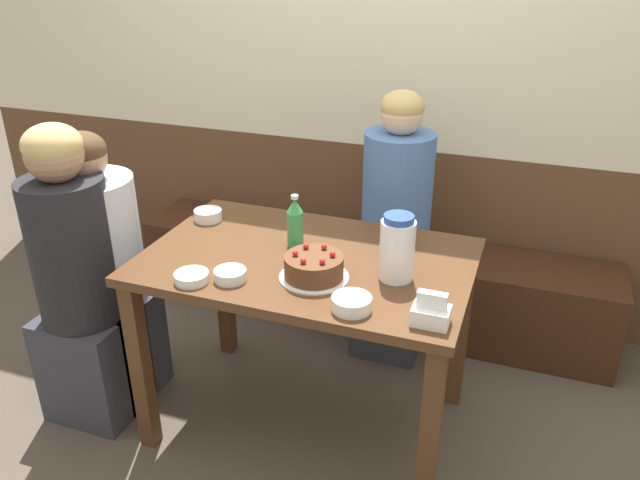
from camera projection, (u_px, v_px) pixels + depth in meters
name	position (u px, v px, depth m)	size (l,w,h in m)	color
ground_plane	(309.00, 419.00, 2.54)	(12.00, 12.00, 0.00)	#4C4238
back_wall	(388.00, 63.00, 2.89)	(4.80, 0.04, 2.50)	brown
bench_seat	(367.00, 280.00, 3.15)	(2.36, 0.38, 0.42)	#381E11
dining_table	(307.00, 284.00, 2.27)	(1.16, 0.75, 0.74)	#4C2D19
birthday_cake	(314.00, 267.00, 2.07)	(0.23, 0.23, 0.10)	white
water_pitcher	(397.00, 248.00, 2.04)	(0.12, 0.12, 0.23)	white
soju_bottle	(295.00, 222.00, 2.26)	(0.06, 0.06, 0.20)	#388E4C
napkin_holder	(431.00, 313.00, 1.82)	(0.11, 0.08, 0.11)	white
bowl_soup_white	(230.00, 275.00, 2.06)	(0.11, 0.11, 0.04)	white
bowl_rice_small	(192.00, 277.00, 2.05)	(0.11, 0.11, 0.03)	white
bowl_side_dish	(208.00, 215.00, 2.51)	(0.11, 0.11, 0.04)	white
bowl_sauce_shallow	(352.00, 303.00, 1.89)	(0.12, 0.12, 0.04)	white
glass_water_tall	(403.00, 240.00, 2.27)	(0.07, 0.07, 0.07)	silver
person_teal_shirt	(103.00, 278.00, 2.49)	(0.34, 0.34, 1.15)	#33333D
person_pale_blue_shirt	(395.00, 238.00, 2.78)	(0.30, 0.34, 1.22)	#33333D
person_grey_tee	(80.00, 288.00, 2.36)	(0.34, 0.31, 1.21)	#33333D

